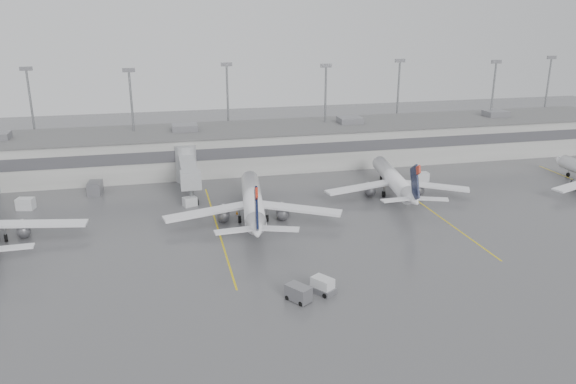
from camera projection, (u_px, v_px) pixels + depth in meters
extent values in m
plane|color=#535356|center=(389.00, 290.00, 66.00)|extent=(260.00, 260.00, 0.00)
cube|color=#9F9F9A|center=(282.00, 146.00, 118.45)|extent=(150.00, 16.00, 8.00)
cube|color=#47474C|center=(291.00, 150.00, 110.69)|extent=(150.00, 0.15, 2.20)
cube|color=#606060|center=(282.00, 127.00, 117.19)|extent=(152.00, 17.00, 0.30)
cube|color=slate|center=(496.00, 114.00, 127.79)|extent=(5.00, 4.00, 1.30)
cylinder|color=gray|center=(33.00, 119.00, 114.54)|extent=(0.44, 0.44, 20.00)
cube|color=slate|center=(26.00, 69.00, 111.38)|extent=(2.40, 0.50, 0.80)
cylinder|color=gray|center=(133.00, 122.00, 111.94)|extent=(0.44, 0.44, 20.00)
cube|color=slate|center=(129.00, 70.00, 108.77)|extent=(2.40, 0.50, 0.80)
cylinder|color=gray|center=(228.00, 112.00, 123.21)|extent=(0.44, 0.44, 20.00)
cube|color=slate|center=(226.00, 64.00, 120.05)|extent=(2.40, 0.50, 0.80)
cylinder|color=gray|center=(325.00, 114.00, 120.60)|extent=(0.44, 0.44, 20.00)
cube|color=slate|center=(326.00, 66.00, 117.44)|extent=(2.40, 0.50, 0.80)
cylinder|color=gray|center=(397.00, 105.00, 131.88)|extent=(0.44, 0.44, 20.00)
cube|color=slate|center=(400.00, 61.00, 128.71)|extent=(2.40, 0.50, 0.80)
cylinder|color=gray|center=(491.00, 107.00, 129.27)|extent=(0.44, 0.44, 20.00)
cube|color=slate|center=(496.00, 62.00, 126.10)|extent=(2.40, 0.50, 0.80)
cylinder|color=gray|center=(546.00, 99.00, 140.54)|extent=(0.44, 0.44, 20.00)
cube|color=slate|center=(552.00, 57.00, 137.38)|extent=(2.40, 0.50, 0.80)
cylinder|color=#9B9DA0|center=(186.00, 163.00, 106.76)|extent=(4.00, 4.00, 7.00)
cube|color=#9B9DA0|center=(188.00, 168.00, 100.49)|extent=(2.80, 13.00, 2.60)
cube|color=#9B9DA0|center=(191.00, 180.00, 93.55)|extent=(3.40, 2.40, 3.00)
cylinder|color=gray|center=(192.00, 197.00, 94.45)|extent=(0.70, 0.70, 2.80)
cube|color=black|center=(192.00, 202.00, 94.77)|extent=(2.20, 1.20, 0.70)
cube|color=yellow|center=(218.00, 229.00, 84.42)|extent=(0.25, 40.00, 0.01)
cube|color=yellow|center=(431.00, 211.00, 92.01)|extent=(0.25, 40.00, 0.01)
cube|color=white|center=(41.00, 224.00, 80.52)|extent=(12.81, 3.51, 0.34)
cylinder|color=black|center=(6.00, 238.00, 79.64)|extent=(0.68, 1.14, 1.07)
cylinder|color=white|center=(253.00, 199.00, 88.06)|extent=(5.82, 22.38, 3.02)
cone|color=white|center=(250.00, 177.00, 99.88)|extent=(3.36, 3.18, 3.02)
cone|color=white|center=(257.00, 229.00, 75.26)|extent=(3.64, 5.38, 3.02)
cube|color=white|center=(207.00, 212.00, 84.96)|extent=(13.36, 5.01, 0.35)
cube|color=white|center=(299.00, 209.00, 86.33)|extent=(12.97, 7.97, 0.35)
cube|color=black|center=(256.00, 209.00, 73.88)|extent=(1.02, 5.67, 6.59)
cube|color=red|center=(257.00, 194.00, 71.83)|extent=(0.56, 2.06, 1.91)
cylinder|color=black|center=(251.00, 197.00, 97.44)|extent=(0.47, 0.94, 0.91)
cylinder|color=black|center=(240.00, 219.00, 86.72)|extent=(0.59, 1.16, 1.11)
cylinder|color=black|center=(267.00, 218.00, 87.13)|extent=(0.59, 1.16, 1.11)
cylinder|color=white|center=(393.00, 178.00, 99.80)|extent=(6.00, 20.82, 2.81)
cone|color=white|center=(378.00, 161.00, 110.83)|extent=(3.19, 3.03, 2.81)
cone|color=white|center=(413.00, 199.00, 87.86)|extent=(3.51, 5.07, 2.81)
cube|color=white|center=(359.00, 187.00, 97.09)|extent=(12.43, 4.32, 0.33)
cube|color=white|center=(433.00, 186.00, 98.00)|extent=(11.97, 7.71, 0.33)
cube|color=black|center=(415.00, 183.00, 86.57)|extent=(1.10, 5.26, 6.14)
cube|color=red|center=(418.00, 170.00, 84.66)|extent=(0.57, 1.92, 1.78)
cylinder|color=black|center=(381.00, 178.00, 108.55)|extent=(0.46, 0.89, 0.84)
cylinder|color=black|center=(384.00, 194.00, 98.60)|extent=(0.58, 1.09, 1.03)
cylinder|color=black|center=(406.00, 193.00, 98.87)|extent=(0.58, 1.09, 1.03)
cone|color=white|center=(560.00, 160.00, 112.62)|extent=(2.71, 2.54, 2.65)
cylinder|color=black|center=(568.00, 175.00, 110.53)|extent=(0.33, 0.80, 0.80)
cube|color=silver|center=(323.00, 285.00, 65.09)|extent=(2.71, 2.95, 1.88)
cube|color=slate|center=(322.00, 290.00, 65.27)|extent=(3.11, 3.42, 0.73)
cylinder|color=black|center=(311.00, 290.00, 65.38)|extent=(0.52, 0.61, 0.58)
cylinder|color=black|center=(320.00, 285.00, 66.55)|extent=(0.52, 0.61, 0.58)
cylinder|color=black|center=(325.00, 296.00, 64.03)|extent=(0.52, 0.61, 0.58)
cylinder|color=black|center=(334.00, 291.00, 65.20)|extent=(0.52, 0.61, 0.58)
cube|color=slate|center=(298.00, 293.00, 63.27)|extent=(2.97, 3.30, 1.74)
cylinder|color=black|center=(287.00, 298.00, 63.64)|extent=(0.51, 0.60, 0.57)
cylinder|color=black|center=(309.00, 299.00, 63.33)|extent=(0.51, 0.60, 0.57)
cube|color=silver|center=(26.00, 204.00, 92.33)|extent=(3.00, 2.31, 1.90)
cube|color=silver|center=(190.00, 202.00, 93.95)|extent=(2.54, 2.10, 1.54)
cube|color=silver|center=(422.00, 177.00, 107.53)|extent=(2.44, 1.65, 1.71)
cube|color=slate|center=(95.00, 188.00, 99.93)|extent=(2.56, 3.80, 2.26)
cone|color=orange|center=(7.00, 224.00, 85.11)|extent=(0.46, 0.46, 0.73)
cone|color=orange|center=(237.00, 212.00, 90.28)|extent=(0.39, 0.39, 0.62)
cone|color=orange|center=(385.00, 182.00, 105.70)|extent=(0.45, 0.45, 0.72)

